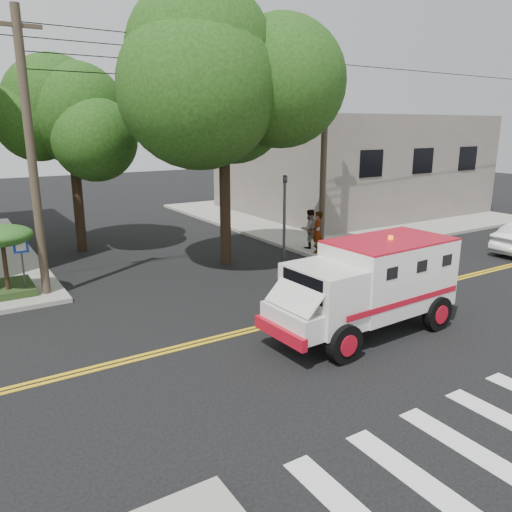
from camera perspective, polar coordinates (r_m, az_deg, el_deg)
ground at (r=14.80m, az=3.69°, el=-7.39°), size 100.00×100.00×0.00m
sidewalk_ne at (r=33.17m, az=9.02°, el=4.97°), size 17.00×17.00×0.15m
building_right at (r=34.17m, az=10.60°, el=10.38°), size 14.00×12.00×6.00m
utility_pole_left at (r=17.29m, az=-24.23°, el=9.92°), size 0.28×0.28×9.00m
utility_pole_right at (r=22.51m, az=7.76°, el=11.86°), size 0.28×0.28×9.00m
tree_main at (r=20.05m, az=-2.18°, el=19.37°), size 6.08×5.70×9.85m
tree_left at (r=23.50m, az=-19.49°, el=14.29°), size 4.48×4.20×7.70m
tree_right at (r=31.75m, az=0.06°, el=15.64°), size 4.80×4.50×8.20m
traffic_signal at (r=20.75m, az=3.27°, el=5.42°), size 0.15×0.18×3.60m
accessibility_sign at (r=17.85m, az=-25.16°, el=-0.31°), size 0.45×0.10×2.02m
armored_truck at (r=13.88m, az=12.87°, el=-2.91°), size 5.66×2.45×2.54m
pedestrian_a at (r=21.90m, az=7.01°, el=2.73°), size 0.78×0.78×1.82m
pedestrian_b at (r=22.71m, az=6.10°, el=3.11°), size 0.86×0.67×1.77m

